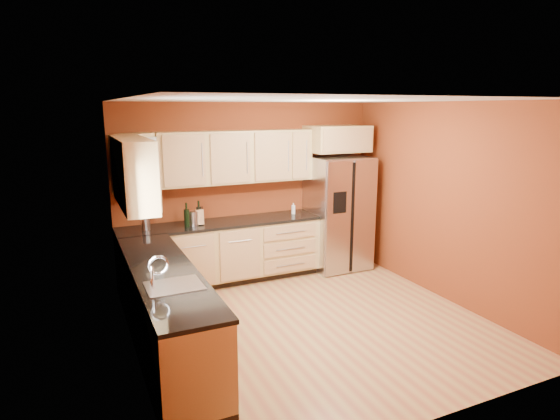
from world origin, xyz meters
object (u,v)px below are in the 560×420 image
object	(u,v)px
refrigerator	(338,213)
wine_bottle_a	(187,215)
knife_block	(200,217)
canister_left	(146,224)
soap_dispenser	(293,209)

from	to	relation	value
refrigerator	wine_bottle_a	distance (m)	2.42
wine_bottle_a	knife_block	xyz separation A→B (m)	(0.19, 0.06, -0.06)
wine_bottle_a	knife_block	bearing A→B (deg)	16.31
canister_left	soap_dispenser	size ratio (longest dim) A/B	1.05
knife_block	wine_bottle_a	bearing A→B (deg)	-155.48
refrigerator	wine_bottle_a	bearing A→B (deg)	-179.79
canister_left	wine_bottle_a	distance (m)	0.55
knife_block	canister_left	bearing A→B (deg)	-172.07
refrigerator	knife_block	bearing A→B (deg)	178.75
canister_left	wine_bottle_a	xyz separation A→B (m)	(0.54, -0.06, 0.08)
soap_dispenser	knife_block	bearing A→B (deg)	-177.88
canister_left	knife_block	bearing A→B (deg)	-0.27
canister_left	knife_block	xyz separation A→B (m)	(0.73, -0.00, 0.02)
refrigerator	canister_left	bearing A→B (deg)	178.99
canister_left	knife_block	distance (m)	0.73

